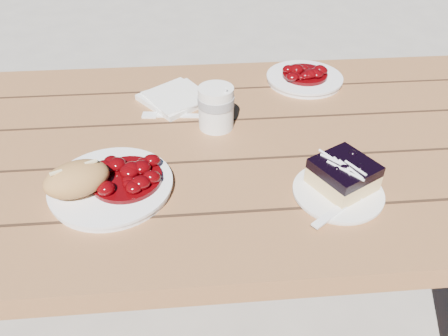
{
  "coord_description": "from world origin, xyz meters",
  "views": [
    {
      "loc": [
        0.13,
        -0.82,
        1.31
      ],
      "look_at": [
        0.19,
        -0.18,
        0.81
      ],
      "focal_mm": 35.0,
      "sensor_mm": 36.0,
      "label": 1
    }
  ],
  "objects": [
    {
      "name": "napkin_stack",
      "position": [
        0.09,
        0.19,
        0.76
      ],
      "size": [
        0.21,
        0.21,
        0.01
      ],
      "primitive_type": "cube",
      "rotation": [
        0.0,
        0.0,
        0.66
      ],
      "color": "white",
      "rests_on": "picnic_table"
    },
    {
      "name": "ground",
      "position": [
        0.0,
        0.0,
        0.0
      ],
      "size": [
        60.0,
        60.0,
        0.0
      ],
      "primitive_type": "plane",
      "color": "gray",
      "rests_on": "ground"
    },
    {
      "name": "dessert_plate",
      "position": [
        0.41,
        -0.21,
        0.76
      ],
      "size": [
        0.17,
        0.17,
        0.01
      ],
      "primitive_type": "cylinder",
      "color": "white",
      "rests_on": "picnic_table"
    },
    {
      "name": "picnic_table",
      "position": [
        0.0,
        -0.0,
        0.59
      ],
      "size": [
        2.0,
        1.55,
        0.75
      ],
      "color": "brown",
      "rests_on": "ground"
    },
    {
      "name": "fork_dessert",
      "position": [
        0.39,
        -0.26,
        0.76
      ],
      "size": [
        0.14,
        0.11,
        0.0
      ],
      "primitive_type": null,
      "rotation": [
        0.0,
        0.0,
        -0.94
      ],
      "color": "white",
      "rests_on": "dessert_plate"
    },
    {
      "name": "fork_table",
      "position": [
        0.1,
        0.11,
        0.75
      ],
      "size": [
        0.16,
        0.04,
        0.0
      ],
      "primitive_type": null,
      "rotation": [
        0.0,
        0.0,
        1.46
      ],
      "color": "white",
      "rests_on": "picnic_table"
    },
    {
      "name": "bread_roll",
      "position": [
        -0.09,
        -0.18,
        0.8
      ],
      "size": [
        0.14,
        0.12,
        0.06
      ],
      "primitive_type": "ellipsoid",
      "rotation": [
        0.0,
        0.0,
        0.42
      ],
      "color": "#AC7A42",
      "rests_on": "main_plate"
    },
    {
      "name": "coffee_cup",
      "position": [
        0.19,
        0.06,
        0.8
      ],
      "size": [
        0.08,
        0.08,
        0.1
      ],
      "primitive_type": "cylinder",
      "color": "white",
      "rests_on": "picnic_table"
    },
    {
      "name": "main_plate",
      "position": [
        -0.03,
        -0.16,
        0.76
      ],
      "size": [
        0.23,
        0.23,
        0.02
      ],
      "primitive_type": "cylinder",
      "color": "white",
      "rests_on": "picnic_table"
    },
    {
      "name": "second_plate",
      "position": [
        0.45,
        0.27,
        0.76
      ],
      "size": [
        0.2,
        0.2,
        0.02
      ],
      "primitive_type": "cylinder",
      "color": "white",
      "rests_on": "picnic_table"
    },
    {
      "name": "blueberry_cake",
      "position": [
        0.42,
        -0.19,
        0.79
      ],
      "size": [
        0.14,
        0.14,
        0.06
      ],
      "rotation": [
        0.0,
        0.0,
        0.51
      ],
      "color": "#E6C47D",
      "rests_on": "dessert_plate"
    },
    {
      "name": "goulash_stew",
      "position": [
        -0.0,
        -0.15,
        0.79
      ],
      "size": [
        0.14,
        0.14,
        0.04
      ],
      "primitive_type": null,
      "color": "#510206",
      "rests_on": "main_plate"
    },
    {
      "name": "second_stew",
      "position": [
        0.45,
        0.27,
        0.79
      ],
      "size": [
        0.12,
        0.12,
        0.04
      ],
      "primitive_type": null,
      "color": "#510206",
      "rests_on": "second_plate"
    }
  ]
}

